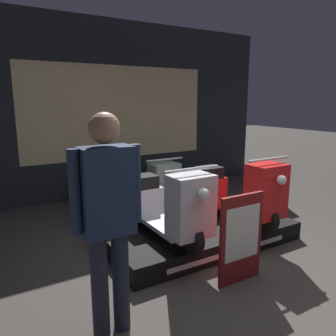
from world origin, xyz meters
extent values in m
plane|color=#423D38|center=(0.00, 0.00, 0.00)|extent=(30.00, 30.00, 0.00)
cube|color=#23282D|center=(0.00, 3.65, 1.60)|extent=(6.49, 0.08, 3.20)
cube|color=beige|center=(0.00, 3.61, 1.55)|extent=(3.57, 0.01, 1.70)
cube|color=black|center=(-0.05, 0.95, 0.11)|extent=(2.38, 1.17, 0.23)
cube|color=silver|center=(-0.05, 0.36, 0.10)|extent=(1.66, 0.01, 0.06)
cylinder|color=black|center=(-0.58, 0.37, 0.40)|extent=(0.09, 0.34, 0.34)
cylinder|color=black|center=(-0.58, 1.53, 0.40)|extent=(0.09, 0.34, 0.34)
cube|color=#BCBCC1|center=(-0.58, 0.95, 0.39)|extent=(0.42, 1.06, 0.05)
cube|color=#BCBCC1|center=(-0.58, 0.40, 0.73)|extent=(0.44, 0.30, 0.64)
cube|color=#BCBCC1|center=(-0.58, 1.50, 0.48)|extent=(0.46, 0.35, 0.39)
cube|color=black|center=(-0.58, 1.50, 0.76)|extent=(0.33, 0.32, 0.16)
cylinder|color=silver|center=(-0.58, 0.39, 1.11)|extent=(0.63, 0.03, 0.03)
sphere|color=white|center=(-0.58, 0.19, 0.91)|extent=(0.11, 0.11, 0.11)
cylinder|color=black|center=(0.49, 0.37, 0.40)|extent=(0.09, 0.34, 0.34)
cylinder|color=black|center=(0.49, 1.53, 0.40)|extent=(0.09, 0.34, 0.34)
cube|color=red|center=(0.49, 0.95, 0.39)|extent=(0.42, 1.06, 0.05)
cube|color=red|center=(0.49, 0.40, 0.73)|extent=(0.44, 0.30, 0.64)
cube|color=red|center=(0.49, 1.50, 0.48)|extent=(0.46, 0.35, 0.39)
cube|color=black|center=(0.49, 1.50, 0.76)|extent=(0.33, 0.32, 0.16)
cylinder|color=silver|center=(0.49, 0.39, 1.11)|extent=(0.63, 0.03, 0.03)
sphere|color=white|center=(0.49, 0.19, 0.91)|extent=(0.11, 0.11, 0.11)
cylinder|color=black|center=(-0.68, 2.05, 0.17)|extent=(0.09, 0.34, 0.34)
cylinder|color=black|center=(-0.68, 3.21, 0.17)|extent=(0.09, 0.34, 0.34)
cube|color=yellow|center=(-0.68, 2.63, 0.16)|extent=(0.42, 1.06, 0.05)
cube|color=yellow|center=(-0.68, 2.07, 0.51)|extent=(0.44, 0.30, 0.64)
cube|color=yellow|center=(-0.68, 3.18, 0.26)|extent=(0.46, 0.35, 0.39)
cube|color=black|center=(-0.68, 3.17, 0.53)|extent=(0.33, 0.32, 0.16)
cylinder|color=silver|center=(-0.68, 2.06, 0.89)|extent=(0.63, 0.03, 0.03)
sphere|color=white|center=(-0.68, 1.86, 0.69)|extent=(0.11, 0.11, 0.11)
cylinder|color=black|center=(0.09, 2.05, 0.17)|extent=(0.09, 0.34, 0.34)
cylinder|color=black|center=(0.09, 3.21, 0.17)|extent=(0.09, 0.34, 0.34)
cube|color=#8EC6AD|center=(0.09, 2.63, 0.16)|extent=(0.42, 1.06, 0.05)
cube|color=#8EC6AD|center=(0.09, 2.07, 0.51)|extent=(0.44, 0.30, 0.64)
cube|color=#8EC6AD|center=(0.09, 3.18, 0.26)|extent=(0.46, 0.35, 0.39)
cube|color=black|center=(0.09, 3.17, 0.53)|extent=(0.33, 0.32, 0.16)
cylinder|color=silver|center=(0.09, 2.06, 0.89)|extent=(0.63, 0.03, 0.03)
sphere|color=white|center=(0.09, 1.86, 0.69)|extent=(0.11, 0.11, 0.11)
cylinder|color=#232838|center=(-1.69, -0.03, 0.41)|extent=(0.13, 0.13, 0.82)
cylinder|color=#232838|center=(-1.52, -0.03, 0.41)|extent=(0.13, 0.13, 0.82)
cube|color=#1E2D47|center=(-1.61, -0.03, 1.14)|extent=(0.38, 0.21, 0.65)
cylinder|color=#1E2D47|center=(-1.84, -0.03, 1.17)|extent=(0.08, 0.08, 0.59)
cylinder|color=#1E2D47|center=(-1.38, -0.03, 1.17)|extent=(0.08, 0.08, 0.59)
sphere|color=#A87A5B|center=(-1.61, -0.03, 1.59)|extent=(0.22, 0.22, 0.22)
cube|color=maroon|center=(-0.25, 0.01, 0.45)|extent=(0.52, 0.04, 0.90)
cube|color=white|center=(-0.25, -0.01, 0.52)|extent=(0.42, 0.01, 0.54)
camera|label=1|loc=(-2.39, -2.19, 1.78)|focal=35.00mm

